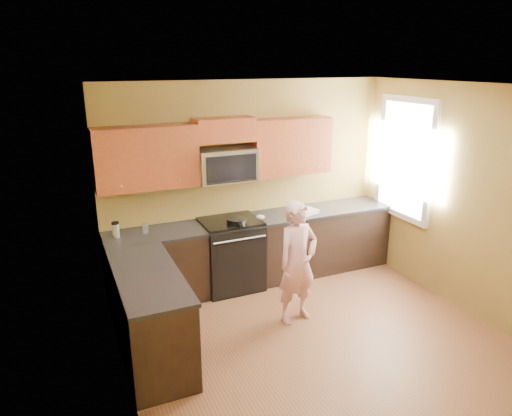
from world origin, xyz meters
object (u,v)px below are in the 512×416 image
butter_tub (290,214)px  travel_mug (117,237)px  microwave (226,181)px  woman (298,262)px  frying_pan (237,222)px  stove (231,254)px

butter_tub → travel_mug: 2.30m
microwave → woman: microwave is taller
microwave → frying_pan: 0.56m
frying_pan → travel_mug: size_ratio=2.34×
frying_pan → travel_mug: travel_mug is taller
microwave → frying_pan: microwave is taller
butter_tub → travel_mug: travel_mug is taller
microwave → stove: bearing=-90.0°
stove → frying_pan: bearing=-69.5°
butter_tub → stove: bearing=178.4°
stove → woman: woman is taller
microwave → butter_tub: 1.03m
butter_tub → frying_pan: bearing=-173.7°
microwave → woman: 1.46m
frying_pan → travel_mug: 1.48m
stove → travel_mug: bearing=177.9°
butter_tub → woman: bearing=-113.6°
stove → microwave: size_ratio=1.25×
stove → microwave: (0.00, 0.12, 0.97)m
frying_pan → butter_tub: bearing=15.4°
woman → butter_tub: bearing=56.2°
stove → woman: bearing=-69.3°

